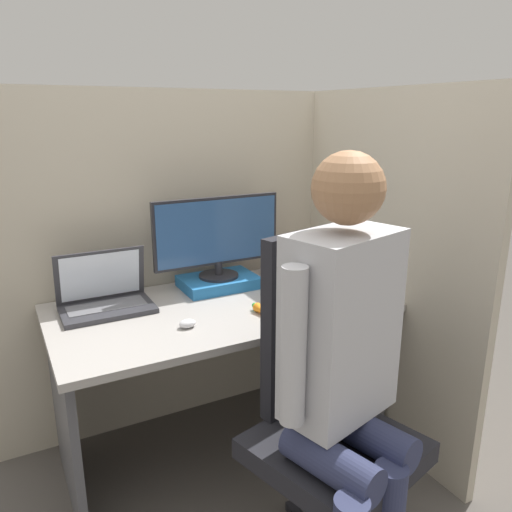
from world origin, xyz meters
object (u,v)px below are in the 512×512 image
(stapler, at_px, (323,274))
(office_chair, at_px, (324,400))
(person, at_px, (346,356))
(coffee_mug, at_px, (282,265))
(carrot_toy, at_px, (262,311))
(paper_box, at_px, (219,282))
(laptop, at_px, (105,299))
(monitor, at_px, (218,235))

(stapler, bearing_deg, office_chair, -124.93)
(person, height_order, coffee_mug, person)
(carrot_toy, relative_size, coffee_mug, 1.19)
(office_chair, height_order, coffee_mug, office_chair)
(office_chair, height_order, person, person)
(stapler, xyz_separation_m, person, (-0.54, -0.87, 0.08))
(paper_box, relative_size, coffee_mug, 3.25)
(carrot_toy, height_order, coffee_mug, coffee_mug)
(laptop, relative_size, office_chair, 0.33)
(office_chair, bearing_deg, paper_box, 90.37)
(stapler, height_order, carrot_toy, stapler)
(person, bearing_deg, carrot_toy, 84.94)
(person, bearing_deg, monitor, 87.90)
(office_chair, relative_size, person, 0.80)
(stapler, relative_size, coffee_mug, 1.33)
(paper_box, bearing_deg, monitor, 90.00)
(paper_box, bearing_deg, carrot_toy, -87.57)
(monitor, xyz_separation_m, coffee_mug, (0.35, 0.02, -0.20))
(person, bearing_deg, laptop, 116.90)
(paper_box, relative_size, carrot_toy, 2.72)
(laptop, xyz_separation_m, stapler, (1.02, -0.09, -0.02))
(laptop, relative_size, person, 0.26)
(paper_box, relative_size, laptop, 0.94)
(paper_box, xyz_separation_m, person, (-0.04, -0.99, 0.08))
(stapler, relative_size, carrot_toy, 1.11)
(laptop, relative_size, coffee_mug, 3.44)
(carrot_toy, bearing_deg, paper_box, 92.43)
(person, xyz_separation_m, coffee_mug, (0.39, 1.01, -0.05))
(laptop, height_order, carrot_toy, laptop)
(paper_box, relative_size, office_chair, 0.31)
(monitor, xyz_separation_m, carrot_toy, (0.02, -0.39, -0.23))
(paper_box, bearing_deg, stapler, -13.51)
(stapler, xyz_separation_m, carrot_toy, (-0.49, -0.27, -0.00))
(coffee_mug, bearing_deg, stapler, -43.04)
(person, bearing_deg, office_chair, 74.89)
(monitor, relative_size, carrot_toy, 4.76)
(monitor, bearing_deg, person, -92.10)
(paper_box, distance_m, monitor, 0.22)
(stapler, distance_m, person, 1.02)
(person, relative_size, coffee_mug, 13.17)
(carrot_toy, bearing_deg, laptop, 146.42)
(office_chair, distance_m, person, 0.29)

